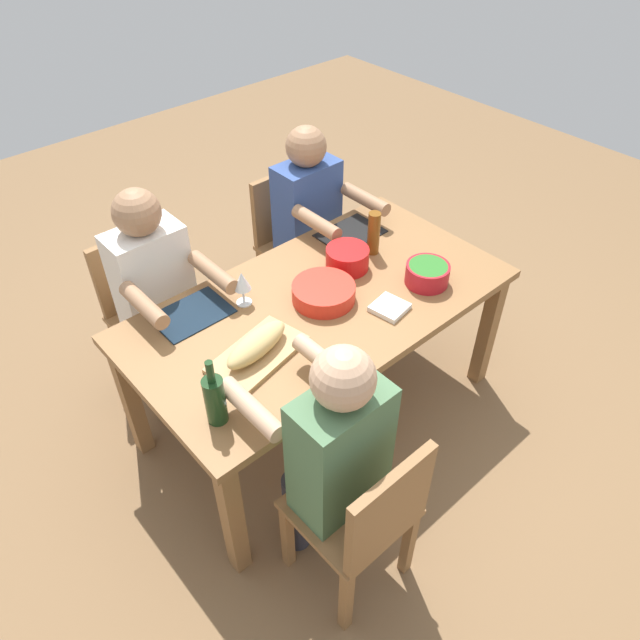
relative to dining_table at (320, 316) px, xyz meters
The scene contains 20 objects.
ground_plane 0.65m from the dining_table, ahead, with size 8.00×8.00×0.00m, color brown.
dining_table is the anchor object (origin of this frame).
chair_far_right 0.93m from the dining_table, 58.77° to the left, with size 0.40×0.40×0.85m.
diner_far_right 0.76m from the dining_table, 51.60° to the left, with size 0.41×0.53×1.20m.
chair_near_left 0.93m from the dining_table, 121.23° to the right, with size 0.40×0.40×0.85m.
diner_near_left 0.76m from the dining_table, 128.40° to the right, with size 0.41×0.53×1.20m.
chair_near_right 0.93m from the dining_table, 58.77° to the right, with size 0.40×0.40×0.85m.
diner_near_right 0.76m from the dining_table, 51.60° to the right, with size 0.41×0.53×1.20m.
serving_bowl_salad 0.13m from the dining_table, behind, with size 0.28×0.28×0.08m.
serving_bowl_fruit 0.32m from the dining_table, 158.55° to the right, with size 0.20×0.20×0.10m.
serving_bowl_greens 0.53m from the dining_table, 153.98° to the left, with size 0.20×0.20×0.10m.
cutting_board 0.43m from the dining_table, 12.44° to the left, with size 0.40×0.22×0.02m, color tan.
bread_loaf 0.45m from the dining_table, 12.44° to the left, with size 0.32×0.11×0.09m, color tan.
wine_bottle 0.78m from the dining_table, 19.48° to the left, with size 0.08×0.08×0.29m.
beer_bottle 0.50m from the dining_table, 165.84° to the right, with size 0.06×0.06×0.22m, color brown.
wine_glass 0.39m from the dining_table, 39.75° to the right, with size 0.08×0.08×0.17m.
fork_far_right 0.69m from the dining_table, 26.03° to the left, with size 0.02×0.17×0.01m, color silver.
placemat_near_left 0.57m from the dining_table, 147.68° to the right, with size 0.32×0.23×0.01m, color black.
placemat_near_right 0.57m from the dining_table, 32.32° to the right, with size 0.32×0.23×0.01m, color #142333.
napkin_stack 0.32m from the dining_table, 127.81° to the left, with size 0.14×0.14×0.02m, color white.
Camera 1 is at (1.35, 1.52, 2.43)m, focal length 33.54 mm.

